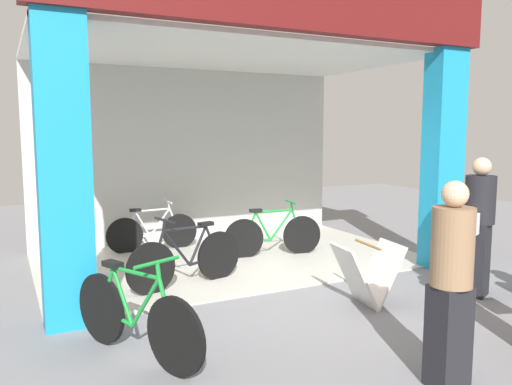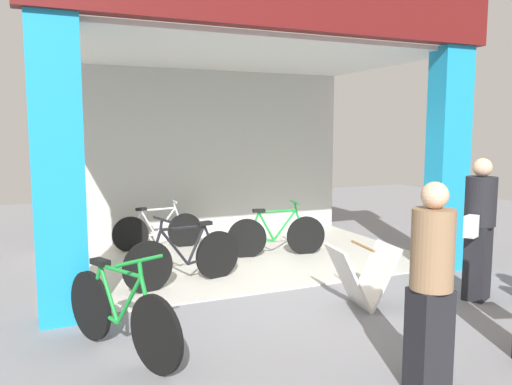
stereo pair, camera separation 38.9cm
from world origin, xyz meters
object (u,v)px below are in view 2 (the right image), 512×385
at_px(bicycle_inside_1, 158,230).
at_px(bicycle_inside_2, 185,258).
at_px(bicycle_inside_0, 276,235).
at_px(pedestrian_2, 431,287).
at_px(pedestrian_0, 479,227).
at_px(bicycle_parked_0, 120,314).
at_px(sandwich_board_sign, 362,276).

distance_m(bicycle_inside_1, bicycle_inside_2, 2.13).
relative_size(bicycle_inside_0, pedestrian_2, 0.97).
relative_size(bicycle_inside_0, bicycle_inside_1, 1.05).
distance_m(bicycle_inside_0, pedestrian_0, 3.14).
relative_size(bicycle_inside_0, bicycle_inside_2, 0.97).
relative_size(bicycle_inside_2, bicycle_parked_0, 1.04).
bearing_deg(bicycle_parked_0, bicycle_inside_2, 58.48).
bearing_deg(pedestrian_0, pedestrian_2, -144.45).
xyz_separation_m(bicycle_parked_0, sandwich_board_sign, (2.73, 0.20, -0.01)).
height_order(bicycle_inside_2, bicycle_parked_0, bicycle_parked_0).
height_order(bicycle_inside_1, sandwich_board_sign, bicycle_inside_1).
bearing_deg(bicycle_inside_0, bicycle_inside_1, 143.21).
bearing_deg(pedestrian_2, bicycle_inside_1, 98.81).
distance_m(bicycle_inside_0, bicycle_inside_2, 1.98).
relative_size(bicycle_inside_1, pedestrian_2, 0.93).
height_order(bicycle_parked_0, pedestrian_2, pedestrian_2).
bearing_deg(bicycle_parked_0, bicycle_inside_0, 43.36).
bearing_deg(sandwich_board_sign, bicycle_inside_2, 136.16).
xyz_separation_m(bicycle_inside_2, pedestrian_2, (0.98, -3.38, 0.47)).
xyz_separation_m(bicycle_inside_2, pedestrian_0, (3.04, -1.91, 0.51)).
relative_size(pedestrian_0, pedestrian_2, 1.03).
bearing_deg(pedestrian_2, pedestrian_0, 35.55).
xyz_separation_m(bicycle_inside_0, pedestrian_2, (-0.77, -4.29, 0.48)).
xyz_separation_m(bicycle_inside_1, pedestrian_0, (2.91, -4.04, 0.55)).
height_order(bicycle_inside_0, pedestrian_2, pedestrian_2).
relative_size(bicycle_parked_0, sandwich_board_sign, 2.01).
distance_m(bicycle_inside_0, pedestrian_2, 4.39).
bearing_deg(bicycle_parked_0, sandwich_board_sign, 4.20).
distance_m(bicycle_inside_1, pedestrian_0, 5.01).
bearing_deg(bicycle_inside_1, bicycle_inside_2, -93.49).
height_order(pedestrian_0, pedestrian_2, pedestrian_0).
distance_m(bicycle_inside_2, bicycle_parked_0, 2.08).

